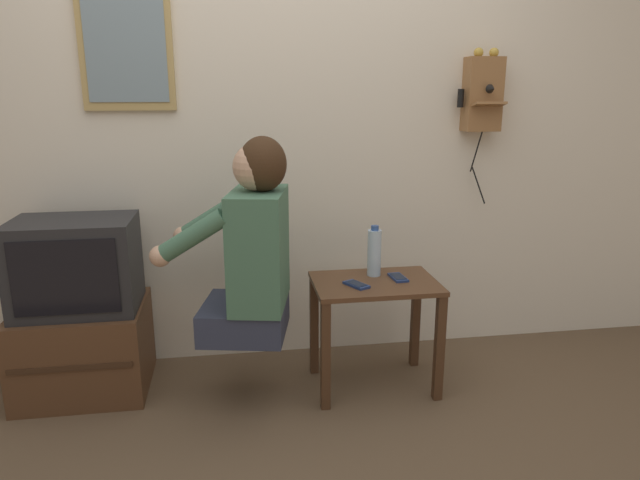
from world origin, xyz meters
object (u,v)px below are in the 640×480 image
framed_picture (126,50)px  cell_phone_held (356,285)px  television (76,265)px  cell_phone_spare (398,277)px  wall_phone_antique (482,94)px  person (252,247)px  water_bottle (374,252)px

framed_picture → cell_phone_held: 1.50m
television → cell_phone_spare: bearing=-5.4°
television → wall_phone_antique: (1.97, 0.22, 0.74)m
person → water_bottle: person is taller
person → framed_picture: bearing=59.4°
framed_picture → cell_phone_held: (0.99, -0.47, -1.02)m
framed_picture → water_bottle: size_ratio=2.24×
television → framed_picture: 1.00m
person → cell_phone_spare: person is taller
cell_phone_held → cell_phone_spare: bearing=-10.9°
television → wall_phone_antique: size_ratio=0.67×
cell_phone_spare → television: bearing=169.7°
wall_phone_antique → framed_picture: framed_picture is taller
cell_phone_held → water_bottle: bearing=21.5°
wall_phone_antique → framed_picture: (-1.72, 0.04, 0.20)m
wall_phone_antique → water_bottle: wall_phone_antique is taller
person → television: size_ratio=1.65×
person → television: (-0.78, 0.21, -0.11)m
wall_phone_antique → water_bottle: 0.99m
cell_phone_held → television: bearing=141.8°
water_bottle → television: bearing=177.1°
person → water_bottle: (0.57, 0.14, -0.09)m
framed_picture → cell_phone_held: size_ratio=3.94×
cell_phone_spare → water_bottle: 0.16m
wall_phone_antique → cell_phone_spare: bearing=-145.0°
wall_phone_antique → water_bottle: bearing=-154.5°
wall_phone_antique → television: bearing=-173.5°
television → water_bottle: (1.35, -0.07, 0.02)m
person → television: bearing=86.5°
television → cell_phone_held: size_ratio=3.81×
cell_phone_spare → wall_phone_antique: bearing=30.1°
person → cell_phone_held: person is taller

